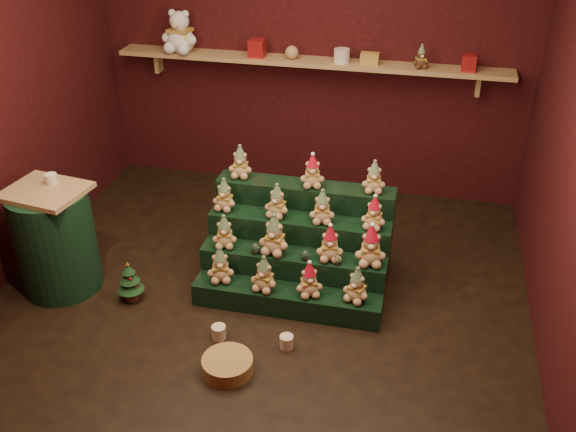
% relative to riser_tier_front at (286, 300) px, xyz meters
% --- Properties ---
extents(ground, '(4.00, 4.00, 0.00)m').
position_rel_riser_tier_front_xyz_m(ground, '(-0.23, 0.06, -0.09)').
color(ground, black).
rests_on(ground, ground).
extents(back_wall, '(4.00, 0.10, 2.80)m').
position_rel_riser_tier_front_xyz_m(back_wall, '(-0.23, 2.11, 1.31)').
color(back_wall, black).
rests_on(back_wall, ground).
extents(front_wall, '(4.00, 0.10, 2.80)m').
position_rel_riser_tier_front_xyz_m(front_wall, '(-0.23, -1.99, 1.31)').
color(front_wall, black).
rests_on(front_wall, ground).
extents(back_shelf, '(3.60, 0.26, 0.24)m').
position_rel_riser_tier_front_xyz_m(back_shelf, '(-0.23, 1.93, 1.20)').
color(back_shelf, tan).
rests_on(back_shelf, ground).
extents(riser_tier_front, '(1.40, 0.22, 0.18)m').
position_rel_riser_tier_front_xyz_m(riser_tier_front, '(0.00, 0.00, 0.00)').
color(riser_tier_front, black).
rests_on(riser_tier_front, ground).
extents(riser_tier_midfront, '(1.40, 0.22, 0.36)m').
position_rel_riser_tier_front_xyz_m(riser_tier_midfront, '(0.00, 0.22, 0.09)').
color(riser_tier_midfront, black).
rests_on(riser_tier_midfront, ground).
extents(riser_tier_midback, '(1.40, 0.22, 0.54)m').
position_rel_riser_tier_front_xyz_m(riser_tier_midback, '(0.00, 0.44, 0.18)').
color(riser_tier_midback, black).
rests_on(riser_tier_midback, ground).
extents(riser_tier_back, '(1.40, 0.22, 0.72)m').
position_rel_riser_tier_front_xyz_m(riser_tier_back, '(0.00, 0.66, 0.27)').
color(riser_tier_back, black).
rests_on(riser_tier_back, ground).
extents(teddy_0, '(0.24, 0.23, 0.28)m').
position_rel_riser_tier_front_xyz_m(teddy_0, '(-0.51, 0.02, 0.23)').
color(teddy_0, tan).
rests_on(teddy_0, riser_tier_front).
extents(teddy_1, '(0.22, 0.21, 0.27)m').
position_rel_riser_tier_front_xyz_m(teddy_1, '(-0.16, -0.02, 0.23)').
color(teddy_1, tan).
rests_on(teddy_1, riser_tier_front).
extents(teddy_2, '(0.24, 0.23, 0.27)m').
position_rel_riser_tier_front_xyz_m(teddy_2, '(0.17, -0.01, 0.22)').
color(teddy_2, tan).
rests_on(teddy_2, riser_tier_front).
extents(teddy_3, '(0.24, 0.23, 0.27)m').
position_rel_riser_tier_front_xyz_m(teddy_3, '(0.51, 0.00, 0.22)').
color(teddy_3, tan).
rests_on(teddy_3, riser_tier_front).
extents(teddy_4, '(0.21, 0.20, 0.26)m').
position_rel_riser_tier_front_xyz_m(teddy_4, '(-0.53, 0.21, 0.40)').
color(teddy_4, tan).
rests_on(teddy_4, riser_tier_midfront).
extents(teddy_5, '(0.25, 0.23, 0.31)m').
position_rel_riser_tier_front_xyz_m(teddy_5, '(-0.14, 0.21, 0.43)').
color(teddy_5, tan).
rests_on(teddy_5, riser_tier_midfront).
extents(teddy_6, '(0.23, 0.21, 0.28)m').
position_rel_riser_tier_front_xyz_m(teddy_6, '(0.28, 0.21, 0.41)').
color(teddy_6, tan).
rests_on(teddy_6, riser_tier_midfront).
extents(teddy_7, '(0.25, 0.23, 0.31)m').
position_rel_riser_tier_front_xyz_m(teddy_7, '(0.57, 0.22, 0.43)').
color(teddy_7, tan).
rests_on(teddy_7, riser_tier_midfront).
extents(teddy_8, '(0.20, 0.18, 0.26)m').
position_rel_riser_tier_front_xyz_m(teddy_8, '(-0.59, 0.45, 0.58)').
color(teddy_8, tan).
rests_on(teddy_8, riser_tier_midback).
extents(teddy_9, '(0.22, 0.20, 0.26)m').
position_rel_riser_tier_front_xyz_m(teddy_9, '(-0.17, 0.44, 0.58)').
color(teddy_9, tan).
rests_on(teddy_9, riser_tier_midback).
extents(teddy_10, '(0.21, 0.20, 0.26)m').
position_rel_riser_tier_front_xyz_m(teddy_10, '(0.18, 0.42, 0.58)').
color(teddy_10, tan).
rests_on(teddy_10, riser_tier_midback).
extents(teddy_11, '(0.21, 0.19, 0.25)m').
position_rel_riser_tier_front_xyz_m(teddy_11, '(0.56, 0.43, 0.58)').
color(teddy_11, tan).
rests_on(teddy_11, riser_tier_midback).
extents(teddy_12, '(0.19, 0.18, 0.26)m').
position_rel_riser_tier_front_xyz_m(teddy_12, '(-0.53, 0.68, 0.76)').
color(teddy_12, tan).
rests_on(teddy_12, riser_tier_back).
extents(teddy_13, '(0.21, 0.20, 0.26)m').
position_rel_riser_tier_front_xyz_m(teddy_13, '(0.06, 0.64, 0.76)').
color(teddy_13, tan).
rests_on(teddy_13, riser_tier_back).
extents(teddy_14, '(0.20, 0.18, 0.25)m').
position_rel_riser_tier_front_xyz_m(teddy_14, '(0.52, 0.66, 0.75)').
color(teddy_14, tan).
rests_on(teddy_14, riser_tier_back).
extents(snow_globe_a, '(0.06, 0.06, 0.09)m').
position_rel_riser_tier_front_xyz_m(snow_globe_a, '(-0.27, 0.16, 0.31)').
color(snow_globe_a, black).
rests_on(snow_globe_a, riser_tier_midfront).
extents(snow_globe_b, '(0.06, 0.06, 0.08)m').
position_rel_riser_tier_front_xyz_m(snow_globe_b, '(0.10, 0.16, 0.31)').
color(snow_globe_b, black).
rests_on(snow_globe_b, riser_tier_midfront).
extents(snow_globe_c, '(0.06, 0.06, 0.08)m').
position_rel_riser_tier_front_xyz_m(snow_globe_c, '(0.34, 0.16, 0.31)').
color(snow_globe_c, black).
rests_on(snow_globe_c, riser_tier_midfront).
extents(side_table, '(0.62, 0.59, 0.85)m').
position_rel_riser_tier_front_xyz_m(side_table, '(-1.77, -0.09, 0.33)').
color(side_table, tan).
rests_on(side_table, ground).
extents(table_ornament, '(0.09, 0.09, 0.07)m').
position_rel_riser_tier_front_xyz_m(table_ornament, '(-1.77, 0.01, 0.80)').
color(table_ornament, beige).
rests_on(table_ornament, side_table).
extents(mini_christmas_tree, '(0.20, 0.20, 0.34)m').
position_rel_riser_tier_front_xyz_m(mini_christmas_tree, '(-1.18, -0.13, 0.08)').
color(mini_christmas_tree, '#4B251B').
rests_on(mini_christmas_tree, ground).
extents(mug_left, '(0.10, 0.10, 0.10)m').
position_rel_riser_tier_front_xyz_m(mug_left, '(-0.39, -0.41, -0.04)').
color(mug_left, beige).
rests_on(mug_left, ground).
extents(mug_right, '(0.10, 0.10, 0.10)m').
position_rel_riser_tier_front_xyz_m(mug_right, '(0.09, -0.40, -0.04)').
color(mug_right, beige).
rests_on(mug_right, ground).
extents(wicker_basket, '(0.38, 0.38, 0.11)m').
position_rel_riser_tier_front_xyz_m(wicker_basket, '(-0.23, -0.71, -0.04)').
color(wicker_basket, '#AD8145').
rests_on(wicker_basket, ground).
extents(white_bear, '(0.38, 0.35, 0.49)m').
position_rel_riser_tier_front_xyz_m(white_bear, '(-1.44, 1.90, 1.47)').
color(white_bear, white).
rests_on(white_bear, back_shelf).
extents(brown_bear, '(0.18, 0.17, 0.20)m').
position_rel_riser_tier_front_xyz_m(brown_bear, '(0.75, 1.90, 1.33)').
color(brown_bear, '#4B3119').
rests_on(brown_bear, back_shelf).
extents(gift_tin_red_a, '(0.14, 0.14, 0.16)m').
position_rel_riser_tier_front_xyz_m(gift_tin_red_a, '(-0.71, 1.91, 1.31)').
color(gift_tin_red_a, maroon).
rests_on(gift_tin_red_a, back_shelf).
extents(gift_tin_cream, '(0.14, 0.14, 0.12)m').
position_rel_riser_tier_front_xyz_m(gift_tin_cream, '(0.06, 1.91, 1.29)').
color(gift_tin_cream, beige).
rests_on(gift_tin_cream, back_shelf).
extents(gift_tin_red_b, '(0.12, 0.12, 0.14)m').
position_rel_riser_tier_front_xyz_m(gift_tin_red_b, '(1.16, 1.91, 1.30)').
color(gift_tin_red_b, maroon).
rests_on(gift_tin_red_b, back_shelf).
extents(shelf_plush_ball, '(0.12, 0.12, 0.12)m').
position_rel_riser_tier_front_xyz_m(shelf_plush_ball, '(-0.39, 1.91, 1.29)').
color(shelf_plush_ball, tan).
rests_on(shelf_plush_ball, back_shelf).
extents(scarf_gift_box, '(0.16, 0.10, 0.10)m').
position_rel_riser_tier_front_xyz_m(scarf_gift_box, '(0.31, 1.91, 1.28)').
color(scarf_gift_box, orange).
rests_on(scarf_gift_box, back_shelf).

